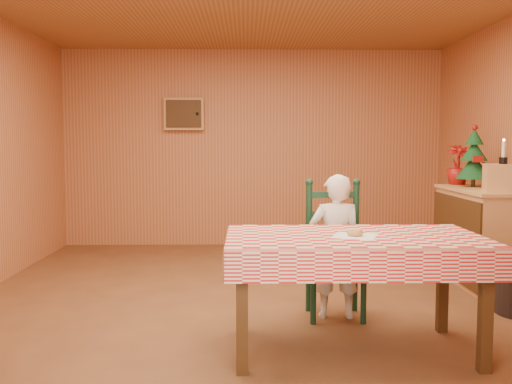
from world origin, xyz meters
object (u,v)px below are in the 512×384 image
(ladder_chair, at_px, (334,252))
(shelf_unit, at_px, (481,236))
(christmas_tree, at_px, (474,159))
(seated_child, at_px, (335,246))
(crate, at_px, (503,178))
(dining_table, at_px, (353,247))

(ladder_chair, relative_size, shelf_unit, 0.87)
(shelf_unit, height_order, christmas_tree, christmas_tree)
(ladder_chair, bearing_deg, seated_child, -90.00)
(crate, bearing_deg, ladder_chair, -159.70)
(dining_table, relative_size, shelf_unit, 1.34)
(crate, relative_size, christmas_tree, 0.48)
(seated_child, distance_m, christmas_tree, 2.15)
(ladder_chair, xyz_separation_m, christmas_tree, (1.58, 1.24, 0.71))
(seated_child, height_order, shelf_unit, seated_child)
(dining_table, relative_size, christmas_tree, 2.67)
(ladder_chair, xyz_separation_m, shelf_unit, (1.58, 0.99, -0.04))
(ladder_chair, bearing_deg, shelf_unit, 32.04)
(crate, bearing_deg, seated_child, -157.91)
(christmas_tree, bearing_deg, shelf_unit, -91.98)
(ladder_chair, distance_m, christmas_tree, 2.13)
(seated_child, bearing_deg, dining_table, 90.00)
(dining_table, height_order, crate, crate)
(dining_table, relative_size, crate, 5.52)
(dining_table, bearing_deg, shelf_unit, 48.37)
(crate, bearing_deg, christmas_tree, 90.00)
(dining_table, height_order, shelf_unit, shelf_unit)
(crate, bearing_deg, dining_table, -139.09)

